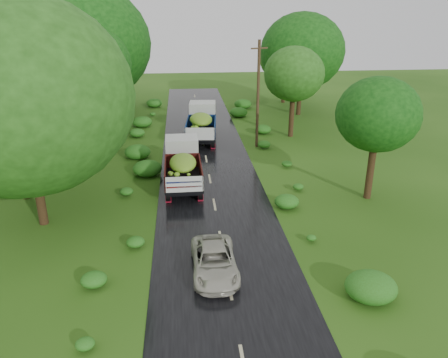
{
  "coord_description": "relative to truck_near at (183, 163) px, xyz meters",
  "views": [
    {
      "loc": [
        -1.68,
        -14.71,
        10.76
      ],
      "look_at": [
        0.52,
        7.69,
        1.7
      ],
      "focal_mm": 35.0,
      "sensor_mm": 36.0,
      "label": 1
    }
  ],
  "objects": [
    {
      "name": "road",
      "position": [
        1.74,
        -6.26,
        -1.45
      ],
      "size": [
        6.5,
        80.0,
        0.02
      ],
      "primitive_type": "cube",
      "color": "black",
      "rests_on": "ground"
    },
    {
      "name": "shrubs",
      "position": [
        1.74,
        2.74,
        -1.11
      ],
      "size": [
        11.9,
        44.0,
        0.7
      ],
      "color": "#296117",
      "rests_on": "ground"
    },
    {
      "name": "ground",
      "position": [
        1.74,
        -11.26,
        -1.46
      ],
      "size": [
        120.0,
        120.0,
        0.0
      ],
      "primitive_type": "plane",
      "color": "#234C10",
      "rests_on": "ground"
    },
    {
      "name": "trees_right",
      "position": [
        11.37,
        14.28,
        4.13
      ],
      "size": [
        6.37,
        30.34,
        8.22
      ],
      "color": "black",
      "rests_on": "ground"
    },
    {
      "name": "utility_pole",
      "position": [
        5.99,
        7.4,
        2.81
      ],
      "size": [
        1.37,
        0.69,
        8.3
      ],
      "rotation": [
        0.0,
        0.0,
        0.42
      ],
      "color": "#382616",
      "rests_on": "ground"
    },
    {
      "name": "car",
      "position": [
        1.21,
        -10.09,
        -0.87
      ],
      "size": [
        1.91,
        4.08,
        1.13
      ],
      "primitive_type": "imported",
      "rotation": [
        0.0,
        0.0,
        0.01
      ],
      "color": "#BBB8A6",
      "rests_on": "road"
    },
    {
      "name": "road_lines",
      "position": [
        1.74,
        -5.26,
        -1.44
      ],
      "size": [
        0.12,
        69.6,
        0.0
      ],
      "color": "#BFB78C",
      "rests_on": "road"
    },
    {
      "name": "truck_near",
      "position": [
        0.0,
        0.0,
        0.0
      ],
      "size": [
        2.26,
        6.17,
        2.58
      ],
      "rotation": [
        0.0,
        0.0,
        0.01
      ],
      "color": "black",
      "rests_on": "ground"
    },
    {
      "name": "truck_far",
      "position": [
        1.71,
        9.99,
        0.09
      ],
      "size": [
        2.9,
        6.72,
        2.75
      ],
      "rotation": [
        0.0,
        0.0,
        -0.09
      ],
      "color": "black",
      "rests_on": "ground"
    },
    {
      "name": "trees_left",
      "position": [
        -8.43,
        9.81,
        5.18
      ],
      "size": [
        6.51,
        33.76,
        9.34
      ],
      "color": "black",
      "rests_on": "ground"
    }
  ]
}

